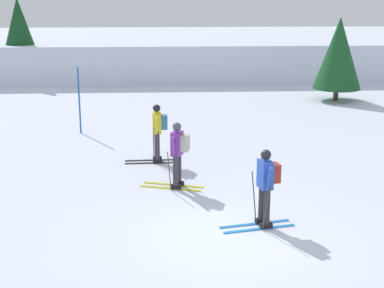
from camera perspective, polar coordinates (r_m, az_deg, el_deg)
ground_plane at (r=12.26m, az=3.84°, el=-8.87°), size 120.00×120.00×0.00m
far_snow_ridge at (r=32.92m, az=-0.49°, el=8.35°), size 80.00×6.40×1.99m
skier_blue at (r=12.42m, az=7.23°, el=-3.89°), size 1.64×0.98×1.71m
skier_purple at (r=14.66m, az=-1.39°, el=-0.76°), size 1.64×0.96×1.71m
skier_yellow at (r=16.85m, az=-3.37°, el=1.37°), size 1.61×1.00×1.71m
trail_marker_pole at (r=20.44m, az=-10.95°, el=4.17°), size 0.06×0.06×2.30m
conifer_far_left at (r=31.82m, az=-16.52°, el=10.42°), size 2.14×2.14×4.38m
conifer_far_right at (r=26.57m, az=14.12°, el=8.60°), size 2.10×2.10×3.66m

